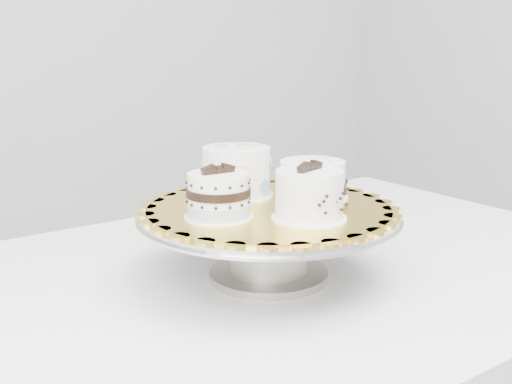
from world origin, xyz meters
TOP-DOWN VIEW (x-y plane):
  - table at (0.02, 0.25)m, footprint 1.24×0.84m
  - cake_stand at (-0.03, 0.21)m, footprint 0.41×0.41m
  - cake_board at (-0.03, 0.21)m, footprint 0.42×0.42m
  - cake_swirl at (-0.03, 0.13)m, footprint 0.12×0.12m
  - cake_banded at (-0.12, 0.21)m, footprint 0.10×0.10m
  - cake_dots at (-0.03, 0.30)m, footprint 0.14×0.14m
  - cake_ribbon at (0.06, 0.22)m, footprint 0.13×0.13m

SIDE VIEW (x-z plane):
  - table at x=0.02m, z-range 0.30..1.05m
  - cake_stand at x=-0.03m, z-range 0.77..0.88m
  - cake_board at x=-0.03m, z-range 0.86..0.87m
  - cake_ribbon at x=0.06m, z-range 0.86..0.93m
  - cake_banded at x=-0.12m, z-range 0.86..0.94m
  - cake_swirl at x=-0.03m, z-range 0.86..0.94m
  - cake_dots at x=-0.03m, z-range 0.87..0.95m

